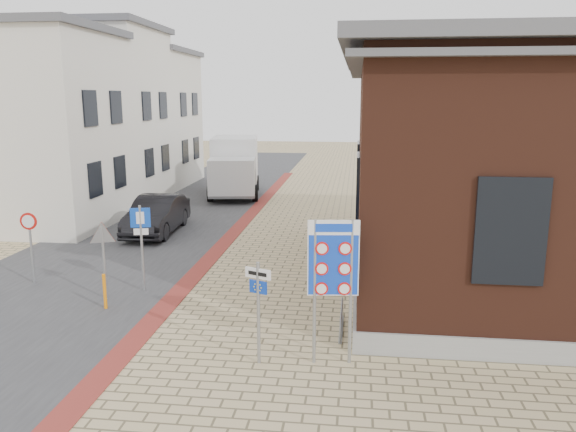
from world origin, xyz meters
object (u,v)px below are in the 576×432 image
at_px(parking_sign, 141,233).
at_px(essen_sign, 258,298).
at_px(sedan, 157,215).
at_px(border_sign, 333,261).
at_px(box_truck, 234,166).
at_px(bollard, 105,292).

bearing_deg(parking_sign, essen_sign, -58.38).
xyz_separation_m(sedan, border_sign, (7.59, -10.59, 1.45)).
xyz_separation_m(box_truck, essen_sign, (4.88, -20.00, -0.24)).
height_order(sedan, essen_sign, essen_sign).
xyz_separation_m(border_sign, parking_sign, (-5.52, 3.75, -0.50)).
bearing_deg(border_sign, parking_sign, 139.10).
distance_m(sedan, border_sign, 13.11).
bearing_deg(sedan, bollard, -81.40).
bearing_deg(border_sign, essen_sign, -179.06).
xyz_separation_m(sedan, box_truck, (1.21, 9.22, 0.91)).
distance_m(sedan, bollard, 8.44).
bearing_deg(border_sign, box_truck, 101.20).
xyz_separation_m(essen_sign, parking_sign, (-4.02, 3.95, 0.28)).
distance_m(box_truck, border_sign, 20.81).
bearing_deg(sedan, border_sign, -56.62).
bearing_deg(bollard, border_sign, -20.97).
bearing_deg(essen_sign, bollard, 173.22).
bearing_deg(parking_sign, border_sign, -48.07).
bearing_deg(box_truck, border_sign, -81.23).
relative_size(box_truck, parking_sign, 2.59).
relative_size(essen_sign, bollard, 2.29).
xyz_separation_m(border_sign, essen_sign, (-1.50, -0.20, -0.78)).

